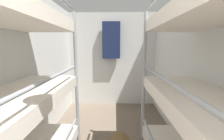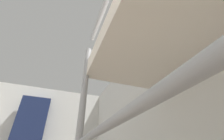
% 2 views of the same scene
% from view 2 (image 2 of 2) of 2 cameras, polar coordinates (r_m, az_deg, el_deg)
% --- Properties ---
extents(hanging_coat, '(0.44, 0.12, 0.90)m').
position_cam_2_polar(hanging_coat, '(2.80, -28.81, -17.96)').
color(hanging_coat, '#192347').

